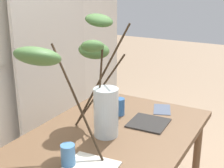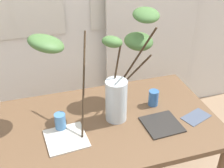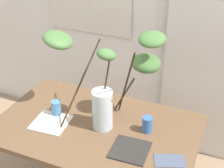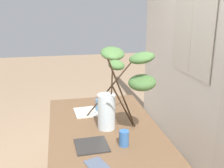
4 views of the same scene
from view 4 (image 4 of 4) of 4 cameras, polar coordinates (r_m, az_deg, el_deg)
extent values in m
cube|color=brown|center=(2.30, -1.75, -9.08)|extent=(1.41, 0.88, 0.04)
cylinder|color=brown|center=(3.02, -11.03, -10.65)|extent=(0.05, 0.05, 0.71)
cylinder|color=brown|center=(3.10, 3.32, -9.55)|extent=(0.05, 0.05, 0.71)
cylinder|color=silver|center=(2.20, -1.16, -5.75)|extent=(0.14, 0.14, 0.29)
cylinder|color=silver|center=(2.23, -1.14, -7.93)|extent=(0.13, 0.13, 0.09)
cylinder|color=#382819|center=(2.08, 2.31, -4.64)|extent=(0.23, 0.24, 0.44)
ellipsoid|color=#477038|center=(1.94, 6.27, 0.30)|extent=(0.28, 0.28, 0.12)
cylinder|color=#382819|center=(2.34, -0.48, -0.90)|extent=(0.14, 0.40, 0.53)
ellipsoid|color=#477038|center=(2.47, 0.11, 6.38)|extent=(0.28, 0.27, 0.17)
cylinder|color=#382819|center=(2.16, -0.13, -2.70)|extent=(0.09, 0.01, 0.51)
ellipsoid|color=#477038|center=(2.10, 0.94, 3.95)|extent=(0.14, 0.13, 0.10)
cylinder|color=#382819|center=(2.03, 2.20, -2.43)|extent=(0.21, 0.27, 0.62)
ellipsoid|color=#477038|center=(1.86, 6.21, 5.42)|extent=(0.25, 0.25, 0.12)
cylinder|color=#4C84BC|center=(2.57, -2.66, -4.41)|extent=(0.07, 0.07, 0.11)
cylinder|color=#386BAD|center=(1.98, 2.51, -11.18)|extent=(0.07, 0.07, 0.11)
cube|color=silver|center=(2.56, -4.95, -5.78)|extent=(0.26, 0.26, 0.01)
cube|color=#2D2B28|center=(2.00, -4.26, -12.59)|extent=(0.24, 0.24, 0.01)
cube|color=#4C566B|center=(1.79, -2.94, -16.65)|extent=(0.22, 0.17, 0.00)
camera|label=1|loc=(3.49, -20.17, 14.04)|focal=51.66mm
camera|label=2|loc=(2.72, -37.72, 18.34)|focal=46.67mm
camera|label=3|loc=(1.84, -63.85, 22.16)|focal=53.45mm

